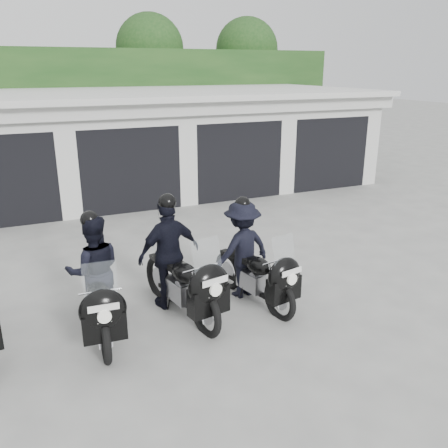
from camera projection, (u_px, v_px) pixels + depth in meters
name	position (u px, v px, depth m)	size (l,w,h in m)	color
ground	(212.00, 300.00, 7.81)	(80.00, 80.00, 0.00)	#9D9D97
garage_block	(111.00, 144.00, 14.36)	(16.40, 6.80, 2.96)	silver
background_vegetation	(93.00, 91.00, 18.30)	(20.00, 3.90, 5.80)	#193D16
police_bike_b	(96.00, 281.00, 6.72)	(0.86, 2.08, 1.81)	black
police_bike_c	(175.00, 262.00, 7.25)	(1.14, 2.18, 1.91)	black
police_bike_d	(248.00, 256.00, 7.65)	(1.14, 2.00, 1.76)	black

